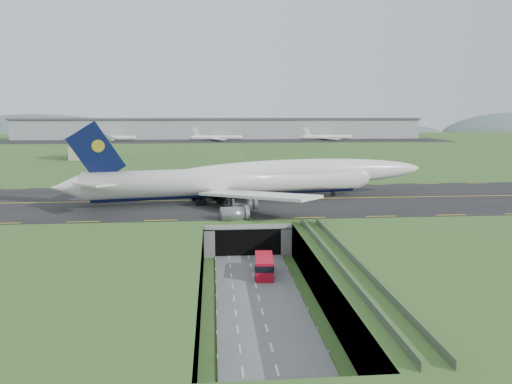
{
  "coord_description": "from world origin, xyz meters",
  "views": [
    {
      "loc": [
        -6.19,
        -79.47,
        25.99
      ],
      "look_at": [
        2.47,
        20.0,
        9.96
      ],
      "focal_mm": 35.0,
      "sensor_mm": 36.0,
      "label": 1
    }
  ],
  "objects": [
    {
      "name": "guideway",
      "position": [
        11.0,
        -19.11,
        5.32
      ],
      "size": [
        3.0,
        53.0,
        7.05
      ],
      "color": "#A8A8A3",
      "rests_on": "ground"
    },
    {
      "name": "taxiway",
      "position": [
        0.0,
        33.0,
        6.09
      ],
      "size": [
        800.0,
        44.0,
        0.18
      ],
      "primitive_type": "cube",
      "color": "black",
      "rests_on": "airfield_deck"
    },
    {
      "name": "service_building",
      "position": [
        -58.69,
        140.69,
        13.55
      ],
      "size": [
        26.01,
        26.01,
        12.75
      ],
      "rotation": [
        0.0,
        0.0,
        0.12
      ],
      "color": "tan",
      "rests_on": "ground"
    },
    {
      "name": "ground",
      "position": [
        0.0,
        0.0,
        0.0
      ],
      "size": [
        900.0,
        900.0,
        0.0
      ],
      "primitive_type": "plane",
      "color": "#335B24",
      "rests_on": "ground"
    },
    {
      "name": "cargo_terminal",
      "position": [
        -0.02,
        299.41,
        13.96
      ],
      "size": [
        320.0,
        67.0,
        15.6
      ],
      "color": "#B2B2B2",
      "rests_on": "ground"
    },
    {
      "name": "tunnel_portal",
      "position": [
        0.0,
        16.71,
        3.33
      ],
      "size": [
        17.0,
        22.3,
        6.0
      ],
      "color": "gray",
      "rests_on": "ground"
    },
    {
      "name": "jumbo_jet",
      "position": [
        3.44,
        31.93,
        11.04
      ],
      "size": [
        85.31,
        55.75,
        18.79
      ],
      "rotation": [
        0.0,
        0.0,
        0.19
      ],
      "color": "white",
      "rests_on": "ground"
    },
    {
      "name": "shuttle_tram",
      "position": [
        1.74,
        -3.19,
        1.72
      ],
      "size": [
        3.48,
        7.86,
        3.12
      ],
      "rotation": [
        0.0,
        0.0,
        -0.08
      ],
      "color": "red",
      "rests_on": "ground"
    },
    {
      "name": "airfield_deck",
      "position": [
        0.0,
        0.0,
        3.0
      ],
      "size": [
        800.0,
        800.0,
        6.0
      ],
      "primitive_type": "cube",
      "color": "gray",
      "rests_on": "ground"
    },
    {
      "name": "trench_road",
      "position": [
        0.0,
        -7.5,
        0.1
      ],
      "size": [
        12.0,
        75.0,
        0.2
      ],
      "primitive_type": "cube",
      "color": "slate",
      "rests_on": "ground"
    },
    {
      "name": "distant_hills",
      "position": [
        64.38,
        430.0,
        -4.0
      ],
      "size": [
        700.0,
        91.0,
        60.0
      ],
      "color": "#516260",
      "rests_on": "ground"
    }
  ]
}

